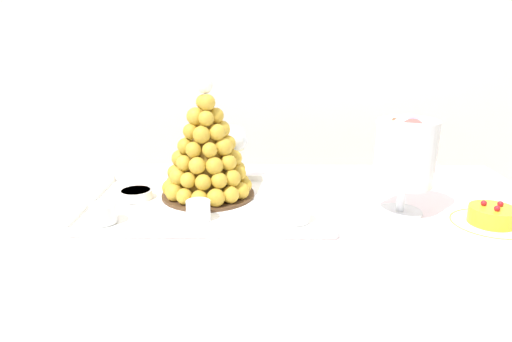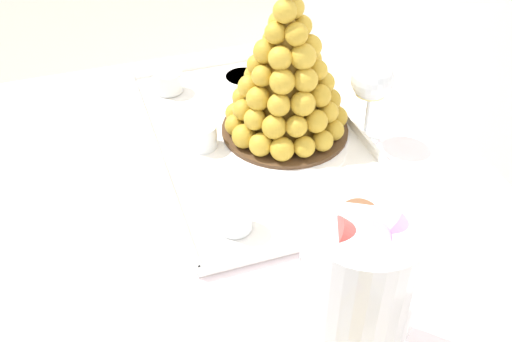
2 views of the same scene
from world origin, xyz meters
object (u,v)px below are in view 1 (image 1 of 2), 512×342
at_px(dessert_cup_centre, 297,212).
at_px(fruit_tart_plate, 491,219).
at_px(croquembouche, 207,153).
at_px(dessert_cup_left, 103,214).
at_px(macaron_goblet, 406,153).
at_px(creme_brulee_ramekin, 136,194).
at_px(dessert_cup_mid_left, 198,211).
at_px(wine_glass, 234,141).
at_px(serving_tray, 207,205).

height_order(dessert_cup_centre, fruit_tart_plate, dessert_cup_centre).
xyz_separation_m(croquembouche, fruit_tart_plate, (0.70, -0.18, -0.11)).
distance_m(dessert_cup_left, macaron_goblet, 0.75).
xyz_separation_m(croquembouche, creme_brulee_ramekin, (-0.19, -0.03, -0.11)).
bearing_deg(dessert_cup_mid_left, fruit_tart_plate, -0.41).
xyz_separation_m(croquembouche, macaron_goblet, (0.51, -0.10, 0.03)).
relative_size(croquembouche, wine_glass, 1.83).
xyz_separation_m(serving_tray, dessert_cup_centre, (0.23, -0.12, 0.03)).
bearing_deg(croquembouche, creme_brulee_ramekin, -172.45).
distance_m(serving_tray, dessert_cup_left, 0.27).
height_order(dessert_cup_centre, creme_brulee_ramekin, dessert_cup_centre).
height_order(croquembouche, wine_glass, croquembouche).
bearing_deg(fruit_tart_plate, dessert_cup_centre, -179.80).
relative_size(croquembouche, macaron_goblet, 1.25).
xyz_separation_m(macaron_goblet, wine_glass, (-0.44, 0.25, -0.03)).
xyz_separation_m(croquembouche, dessert_cup_mid_left, (-0.00, -0.17, -0.10)).
bearing_deg(croquembouche, serving_tray, -86.53).
bearing_deg(wine_glass, dessert_cup_mid_left, -101.92).
bearing_deg(dessert_cup_centre, serving_tray, 153.43).
xyz_separation_m(dessert_cup_centre, wine_glass, (-0.17, 0.33, 0.10)).
bearing_deg(fruit_tart_plate, dessert_cup_mid_left, 179.59).
distance_m(serving_tray, dessert_cup_mid_left, 0.11).
relative_size(dessert_cup_mid_left, dessert_cup_centre, 1.03).
distance_m(dessert_cup_centre, creme_brulee_ramekin, 0.46).
bearing_deg(wine_glass, macaron_goblet, -29.28).
height_order(serving_tray, dessert_cup_left, dessert_cup_left).
distance_m(creme_brulee_ramekin, wine_glass, 0.33).
height_order(fruit_tart_plate, wine_glass, wine_glass).
relative_size(dessert_cup_centre, macaron_goblet, 0.22).
xyz_separation_m(serving_tray, macaron_goblet, (0.50, -0.04, 0.15)).
xyz_separation_m(dessert_cup_mid_left, creme_brulee_ramekin, (-0.19, 0.15, -0.01)).
height_order(dessert_cup_left, dessert_cup_mid_left, dessert_cup_mid_left).
distance_m(dessert_cup_mid_left, macaron_goblet, 0.53).
distance_m(dessert_cup_centre, fruit_tart_plate, 0.47).
relative_size(croquembouche, dessert_cup_mid_left, 5.49).
bearing_deg(macaron_goblet, creme_brulee_ramekin, 174.03).
relative_size(dessert_cup_left, dessert_cup_mid_left, 1.05).
relative_size(creme_brulee_ramekin, fruit_tart_plate, 0.46).
distance_m(croquembouche, fruit_tart_plate, 0.73).
bearing_deg(macaron_goblet, fruit_tart_plate, -21.65).
relative_size(croquembouche, dessert_cup_centre, 5.64).
xyz_separation_m(serving_tray, dessert_cup_left, (-0.23, -0.13, 0.02)).
bearing_deg(macaron_goblet, serving_tray, 175.82).
bearing_deg(dessert_cup_mid_left, wine_glass, 78.08).
xyz_separation_m(dessert_cup_left, fruit_tart_plate, (0.93, 0.01, -0.01)).
relative_size(serving_tray, wine_glass, 3.57).
xyz_separation_m(dessert_cup_left, dessert_cup_mid_left, (0.22, 0.02, 0.00)).
relative_size(dessert_cup_mid_left, macaron_goblet, 0.23).
distance_m(serving_tray, macaron_goblet, 0.53).
relative_size(dessert_cup_left, fruit_tart_plate, 0.33).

